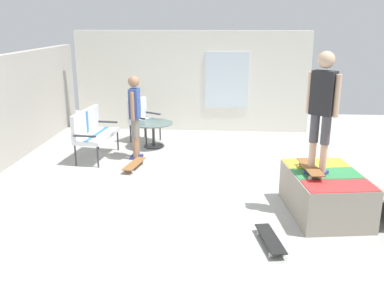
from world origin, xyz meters
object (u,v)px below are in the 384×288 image
at_px(patio_bench, 92,129).
at_px(patio_chair_near_house, 141,116).
at_px(skateboard_on_ramp, 310,167).
at_px(patio_table, 153,130).
at_px(skate_ramp, 327,194).
at_px(skateboard_by_bench, 134,164).
at_px(person_skater, 322,104).
at_px(person_watching, 135,111).
at_px(skateboard_spare, 270,239).

relative_size(patio_bench, patio_chair_near_house, 1.27).
bearing_deg(skateboard_on_ramp, patio_chair_near_house, 40.95).
xyz_separation_m(patio_table, skateboard_on_ramp, (-3.26, -2.88, 0.33)).
distance_m(skate_ramp, skateboard_by_bench, 3.76).
bearing_deg(person_skater, skate_ramp, -81.74).
distance_m(skate_ramp, person_watching, 4.23).
relative_size(patio_chair_near_house, skateboard_spare, 1.24).
bearing_deg(skate_ramp, skateboard_by_bench, 61.91).
relative_size(skate_ramp, patio_bench, 1.56).
bearing_deg(person_watching, skateboard_on_ramp, -127.83).
xyz_separation_m(person_skater, skateboard_on_ramp, (0.02, 0.09, -0.96)).
distance_m(patio_table, skateboard_by_bench, 1.52).
relative_size(skateboard_spare, skateboard_on_ramp, 1.01).
bearing_deg(patio_chair_near_house, patio_table, -143.10).
bearing_deg(patio_chair_near_house, skate_ramp, -136.59).
height_order(patio_table, skateboard_spare, patio_table).
distance_m(patio_table, skateboard_spare, 4.82).
xyz_separation_m(skateboard_by_bench, skateboard_on_ramp, (-1.77, -3.03, 0.65)).
bearing_deg(patio_bench, skateboard_on_ramp, -120.57).
height_order(skateboard_spare, skateboard_on_ramp, skateboard_on_ramp).
distance_m(patio_chair_near_house, person_watching, 1.39).
height_order(patio_chair_near_house, person_skater, person_skater).
bearing_deg(patio_bench, skate_ramp, -118.82).
bearing_deg(skateboard_spare, patio_table, 27.68).
height_order(person_watching, skateboard_on_ramp, person_watching).
xyz_separation_m(skate_ramp, patio_chair_near_house, (3.74, 3.54, 0.29)).
height_order(patio_bench, patio_chair_near_house, same).
bearing_deg(person_skater, skateboard_by_bench, 60.00).
distance_m(skate_ramp, skateboard_on_ramp, 0.50).
bearing_deg(skateboard_by_bench, skateboard_spare, -139.42).
xyz_separation_m(patio_bench, person_skater, (-2.41, -4.13, 1.07)).
bearing_deg(skateboard_by_bench, person_skater, -120.00).
relative_size(patio_bench, skateboard_by_bench, 1.58).
distance_m(skateboard_by_bench, skateboard_spare, 3.65).
relative_size(patio_table, person_watching, 0.52).
height_order(person_watching, skateboard_spare, person_watching).
xyz_separation_m(patio_table, person_skater, (-3.28, -2.97, 1.29)).
bearing_deg(skate_ramp, person_skater, 98.26).
xyz_separation_m(patio_bench, person_watching, (0.03, -0.93, 0.41)).
xyz_separation_m(person_watching, person_skater, (-2.44, -3.20, 0.67)).
distance_m(skate_ramp, patio_bench, 4.94).
relative_size(skateboard_by_bench, skateboard_on_ramp, 1.01).
bearing_deg(patio_bench, skateboard_by_bench, -121.12).
bearing_deg(person_skater, patio_table, 42.17).
relative_size(patio_chair_near_house, skateboard_by_bench, 1.24).
relative_size(skate_ramp, skateboard_spare, 2.46).
relative_size(patio_chair_near_house, person_watching, 0.59).
relative_size(patio_bench, skateboard_spare, 1.57).
distance_m(patio_table, person_watching, 1.07).
xyz_separation_m(patio_chair_near_house, skateboard_on_ramp, (-3.74, -3.25, 0.12)).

